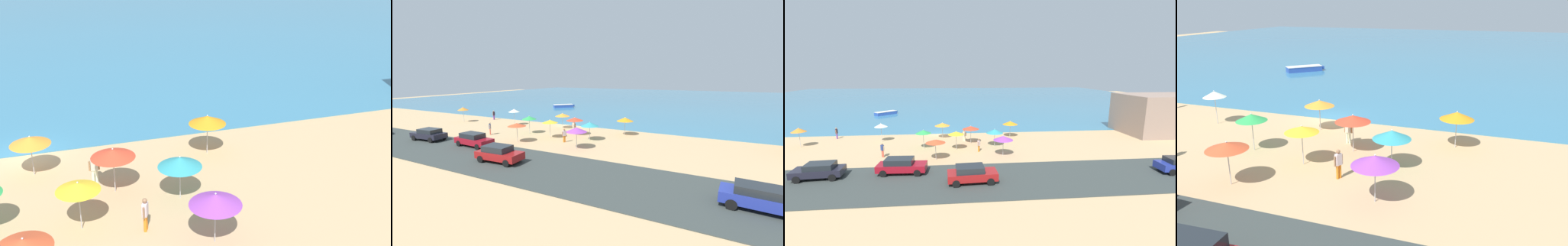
% 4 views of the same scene
% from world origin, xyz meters
% --- Properties ---
extents(ground_plane, '(160.00, 160.00, 0.00)m').
position_xyz_m(ground_plane, '(0.00, 0.00, 0.00)').
color(ground_plane, tan).
extents(sea, '(150.00, 110.00, 0.05)m').
position_xyz_m(sea, '(0.00, 55.00, 0.03)').
color(sea, teal).
rests_on(sea, ground_plane).
extents(beach_umbrella_0, '(2.14, 2.14, 2.36)m').
position_xyz_m(beach_umbrella_0, '(0.17, -12.14, 2.11)').
color(beach_umbrella_0, '#B2B2B7').
rests_on(beach_umbrella_0, ground_plane).
extents(beach_umbrella_1, '(2.18, 2.18, 2.29)m').
position_xyz_m(beach_umbrella_1, '(7.33, -7.41, 1.98)').
color(beach_umbrella_1, '#B2B2B7').
rests_on(beach_umbrella_1, ground_plane).
extents(beach_umbrella_2, '(2.25, 2.25, 2.39)m').
position_xyz_m(beach_umbrella_2, '(7.72, -11.36, 2.08)').
color(beach_umbrella_2, '#B2B2B7').
rests_on(beach_umbrella_2, ground_plane).
extents(beach_umbrella_3, '(1.97, 1.97, 2.37)m').
position_xyz_m(beach_umbrella_3, '(2.40, -8.62, 2.12)').
color(beach_umbrella_3, '#B2B2B7').
rests_on(beach_umbrella_3, ground_plane).
extents(beach_umbrella_5, '(2.18, 2.18, 2.43)m').
position_xyz_m(beach_umbrella_5, '(10.28, -2.96, 2.12)').
color(beach_umbrella_5, '#B2B2B7').
rests_on(beach_umbrella_5, ground_plane).
extents(beach_umbrella_6, '(2.16, 2.16, 2.30)m').
position_xyz_m(beach_umbrella_6, '(0.46, -2.65, 2.02)').
color(beach_umbrella_6, '#B2B2B7').
rests_on(beach_umbrella_6, ground_plane).
extents(beach_umbrella_9, '(2.23, 2.23, 2.42)m').
position_xyz_m(beach_umbrella_9, '(4.36, -5.81, 2.14)').
color(beach_umbrella_9, '#B2B2B7').
rests_on(beach_umbrella_9, ground_plane).
extents(bather_0, '(0.57, 0.23, 1.60)m').
position_xyz_m(bather_0, '(3.51, -4.57, 0.90)').
color(bather_0, '#E6F7CB').
rests_on(bather_0, ground_plane).
extents(bather_3, '(0.36, 0.52, 1.63)m').
position_xyz_m(bather_3, '(5.10, -9.64, 0.91)').
color(bather_3, orange).
rests_on(bather_3, ground_plane).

